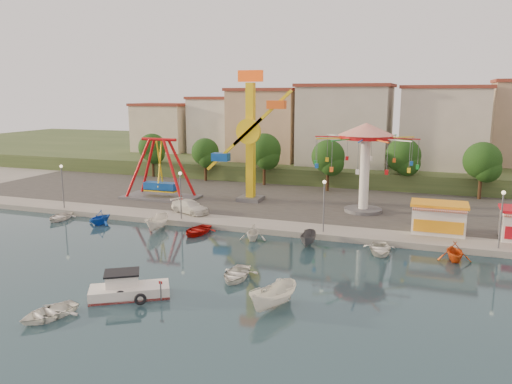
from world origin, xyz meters
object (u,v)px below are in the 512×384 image
at_px(pirate_ship_ride, 160,170).
at_px(wave_swinger, 366,147).
at_px(cabin_motorboat, 128,290).
at_px(van, 190,207).
at_px(skiff, 273,297).
at_px(rowboat_a, 236,274).
at_px(kamikaze_tower, 253,141).

bearing_deg(pirate_ship_ride, wave_swinger, 2.45).
height_order(cabin_motorboat, van, van).
relative_size(wave_swinger, skiff, 2.61).
relative_size(rowboat_a, van, 0.77).
height_order(rowboat_a, skiff, skiff).
bearing_deg(wave_swinger, rowboat_a, -105.42).
distance_m(kamikaze_tower, rowboat_a, 27.28).
bearing_deg(rowboat_a, cabin_motorboat, -138.38).
bearing_deg(kamikaze_tower, rowboat_a, -72.91).
bearing_deg(skiff, van, 150.83).
xyz_separation_m(kamikaze_tower, wave_swinger, (14.22, -1.16, -0.24)).
bearing_deg(van, skiff, -118.76).
bearing_deg(wave_swinger, skiff, -94.34).
bearing_deg(skiff, wave_swinger, 107.36).
xyz_separation_m(cabin_motorboat, skiff, (10.39, 1.56, 0.34)).
bearing_deg(cabin_motorboat, wave_swinger, 35.01).
bearing_deg(skiff, cabin_motorboat, -149.79).
distance_m(kamikaze_tower, wave_swinger, 14.27).
bearing_deg(van, cabin_motorboat, -141.80).
height_order(kamikaze_tower, skiff, kamikaze_tower).
relative_size(kamikaze_tower, van, 3.22).
bearing_deg(pirate_ship_ride, skiff, -47.92).
bearing_deg(rowboat_a, wave_swinger, 71.93).
bearing_deg(van, wave_swinger, -46.56).
relative_size(kamikaze_tower, cabin_motorboat, 2.85).
relative_size(pirate_ship_ride, van, 1.95).
xyz_separation_m(kamikaze_tower, skiff, (12.09, -29.18, -7.58)).
distance_m(wave_swinger, cabin_motorboat, 33.02).
xyz_separation_m(wave_swinger, rowboat_a, (-6.55, -23.76, -7.79)).
xyz_separation_m(pirate_ship_ride, cabin_motorboat, (13.89, -28.44, -3.87)).
distance_m(wave_swinger, skiff, 29.04).
bearing_deg(cabin_motorboat, kamikaze_tower, 61.12).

